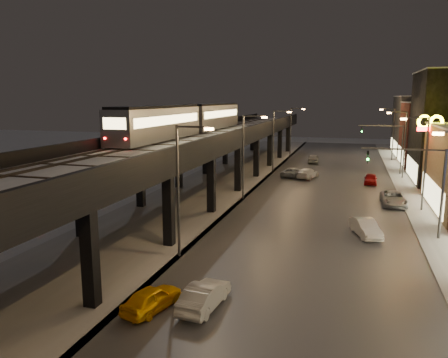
# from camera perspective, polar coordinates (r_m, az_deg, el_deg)

# --- Properties ---
(road_surface) EXTENTS (17.00, 120.00, 0.06)m
(road_surface) POSITION_cam_1_polar(r_m,az_deg,el_deg) (49.65, 12.84, -2.18)
(road_surface) COLOR #46474D
(road_surface) RESTS_ON ground
(sidewalk_right) EXTENTS (4.00, 120.00, 0.14)m
(sidewalk_right) POSITION_cam_1_polar(r_m,az_deg,el_deg) (50.09, 24.34, -2.70)
(sidewalk_right) COLOR #9FA1A8
(sidewalk_right) RESTS_ON ground
(under_viaduct_pavement) EXTENTS (11.00, 120.00, 0.06)m
(under_viaduct_pavement) POSITION_cam_1_polar(r_m,az_deg,el_deg) (52.18, -2.11, -1.31)
(under_viaduct_pavement) COLOR #9FA1A8
(under_viaduct_pavement) RESTS_ON ground
(elevated_viaduct) EXTENTS (9.00, 100.00, 6.30)m
(elevated_viaduct) POSITION_cam_1_polar(r_m,az_deg,el_deg) (48.37, -3.35, 4.45)
(elevated_viaduct) COLOR black
(elevated_viaduct) RESTS_ON ground
(viaduct_trackbed) EXTENTS (8.40, 100.00, 0.32)m
(viaduct_trackbed) POSITION_cam_1_polar(r_m,az_deg,el_deg) (48.41, -3.32, 5.37)
(viaduct_trackbed) COLOR #B2B7C1
(viaduct_trackbed) RESTS_ON elevated_viaduct
(viaduct_parapet_streetside) EXTENTS (0.30, 100.00, 1.10)m
(viaduct_parapet_streetside) POSITION_cam_1_polar(r_m,az_deg,el_deg) (47.11, 1.71, 5.81)
(viaduct_parapet_streetside) COLOR black
(viaduct_parapet_streetside) RESTS_ON elevated_viaduct
(viaduct_parapet_far) EXTENTS (0.30, 100.00, 1.10)m
(viaduct_parapet_far) POSITION_cam_1_polar(r_m,az_deg,el_deg) (50.03, -8.02, 5.98)
(viaduct_parapet_far) COLOR black
(viaduct_parapet_far) RESTS_ON elevated_viaduct
(building_e) EXTENTS (12.20, 12.20, 10.16)m
(building_e) POSITION_cam_1_polar(r_m,az_deg,el_deg) (76.85, 26.78, 5.18)
(building_e) COLOR maroon
(building_e) RESTS_ON ground
(building_f) EXTENTS (12.20, 16.20, 11.16)m
(building_f) POSITION_cam_1_polar(r_m,az_deg,el_deg) (90.60, 25.27, 6.26)
(building_f) COLOR #353535
(building_f) RESTS_ON ground
(streetlight_left_1) EXTENTS (2.57, 0.28, 9.00)m
(streetlight_left_1) POSITION_cam_1_polar(r_m,az_deg,el_deg) (29.02, -5.54, -0.41)
(streetlight_left_1) COLOR #38383A
(streetlight_left_1) RESTS_ON ground
(streetlight_left_2) EXTENTS (2.57, 0.28, 9.00)m
(streetlight_left_2) POSITION_cam_1_polar(r_m,az_deg,el_deg) (46.01, 2.86, 3.66)
(streetlight_left_2) COLOR #38383A
(streetlight_left_2) RESTS_ON ground
(streetlight_right_2) EXTENTS (2.56, 0.28, 9.00)m
(streetlight_right_2) POSITION_cam_1_polar(r_m,az_deg,el_deg) (45.21, 24.52, 2.61)
(streetlight_right_2) COLOR #38383A
(streetlight_right_2) RESTS_ON ground
(streetlight_left_3) EXTENTS (2.57, 0.28, 9.00)m
(streetlight_left_3) POSITION_cam_1_polar(r_m,az_deg,el_deg) (63.56, 6.70, 5.49)
(streetlight_left_3) COLOR #38383A
(streetlight_left_3) RESTS_ON ground
(streetlight_right_3) EXTENTS (2.56, 0.28, 9.00)m
(streetlight_right_3) POSITION_cam_1_polar(r_m,az_deg,el_deg) (62.98, 22.32, 4.74)
(streetlight_right_3) COLOR #38383A
(streetlight_right_3) RESTS_ON ground
(streetlight_left_4) EXTENTS (2.57, 0.28, 9.00)m
(streetlight_left_4) POSITION_cam_1_polar(r_m,az_deg,el_deg) (81.31, 8.89, 6.52)
(streetlight_left_4) COLOR #38383A
(streetlight_left_4) RESTS_ON ground
(streetlight_right_4) EXTENTS (2.56, 0.28, 9.00)m
(streetlight_right_4) POSITION_cam_1_polar(r_m,az_deg,el_deg) (80.86, 21.08, 5.93)
(streetlight_right_4) COLOR #38383A
(streetlight_right_4) RESTS_ON ground
(traffic_light_rig_a) EXTENTS (6.10, 0.34, 7.00)m
(traffic_light_rig_a) POSITION_cam_1_polar(r_m,az_deg,el_deg) (36.38, 24.95, -0.31)
(traffic_light_rig_a) COLOR #38383A
(traffic_light_rig_a) RESTS_ON ground
(traffic_light_rig_b) EXTENTS (6.10, 0.34, 7.00)m
(traffic_light_rig_b) POSITION_cam_1_polar(r_m,az_deg,el_deg) (65.94, 21.25, 4.39)
(traffic_light_rig_b) COLOR #38383A
(traffic_light_rig_b) RESTS_ON ground
(subway_train) EXTENTS (2.83, 34.71, 3.38)m
(subway_train) POSITION_cam_1_polar(r_m,az_deg,el_deg) (52.74, -4.49, 7.86)
(subway_train) COLOR gray
(subway_train) RESTS_ON viaduct_trackbed
(car_taxi) EXTENTS (2.35, 3.91, 1.24)m
(car_taxi) POSITION_cam_1_polar(r_m,az_deg,el_deg) (23.34, -9.38, -15.24)
(car_taxi) COLOR #FFB702
(car_taxi) RESTS_ON ground
(car_near_white) EXTENTS (1.77, 4.19, 1.34)m
(car_near_white) POSITION_cam_1_polar(r_m,az_deg,el_deg) (23.25, -2.58, -15.07)
(car_near_white) COLOR silver
(car_near_white) RESTS_ON ground
(car_mid_silver) EXTENTS (2.85, 4.84, 1.26)m
(car_mid_silver) POSITION_cam_1_polar(r_m,az_deg,el_deg) (60.85, 8.87, 0.85)
(car_mid_silver) COLOR gray
(car_mid_silver) RESTS_ON ground
(car_mid_dark) EXTENTS (2.99, 5.06, 1.38)m
(car_mid_dark) POSITION_cam_1_polar(r_m,az_deg,el_deg) (59.94, 10.84, 0.69)
(car_mid_dark) COLOR silver
(car_mid_dark) RESTS_ON ground
(car_far_white) EXTENTS (2.00, 4.42, 1.47)m
(car_far_white) POSITION_cam_1_polar(r_m,az_deg,el_deg) (74.52, 11.58, 2.60)
(car_far_white) COLOR #A4A5A6
(car_far_white) RESTS_ON ground
(car_onc_silver) EXTENTS (2.62, 4.31, 1.34)m
(car_onc_silver) POSITION_cam_1_polar(r_m,az_deg,el_deg) (36.09, 18.02, -6.17)
(car_onc_silver) COLOR white
(car_onc_silver) RESTS_ON ground
(car_onc_dark) EXTENTS (2.49, 5.10, 1.40)m
(car_onc_dark) POSITION_cam_1_polar(r_m,az_deg,el_deg) (47.18, 21.27, -2.47)
(car_onc_dark) COLOR #92959F
(car_onc_dark) RESTS_ON ground
(car_onc_red) EXTENTS (1.71, 3.87, 1.29)m
(car_onc_red) POSITION_cam_1_polar(r_m,az_deg,el_deg) (57.96, 18.61, -0.05)
(car_onc_red) COLOR maroon
(car_onc_red) RESTS_ON ground
(sign_mcdonalds) EXTENTS (2.68, 0.65, 9.01)m
(sign_mcdonalds) POSITION_cam_1_polar(r_m,az_deg,el_deg) (50.81, 25.25, 5.52)
(sign_mcdonalds) COLOR #38383A
(sign_mcdonalds) RESTS_ON ground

